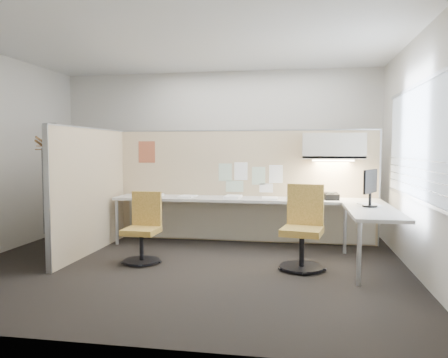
% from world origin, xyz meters
% --- Properties ---
extents(floor, '(5.50, 4.50, 0.01)m').
position_xyz_m(floor, '(0.00, 0.00, -0.01)').
color(floor, black).
rests_on(floor, ground).
extents(ceiling, '(5.50, 4.50, 0.01)m').
position_xyz_m(ceiling, '(0.00, 0.00, 2.80)').
color(ceiling, white).
rests_on(ceiling, wall_back).
extents(wall_back, '(5.50, 0.02, 2.80)m').
position_xyz_m(wall_back, '(0.00, 2.25, 1.40)').
color(wall_back, beige).
rests_on(wall_back, ground).
extents(wall_front, '(5.50, 0.02, 2.80)m').
position_xyz_m(wall_front, '(0.00, -2.25, 1.40)').
color(wall_front, beige).
rests_on(wall_front, ground).
extents(wall_right, '(0.02, 4.50, 2.80)m').
position_xyz_m(wall_right, '(2.75, 0.00, 1.40)').
color(wall_right, beige).
rests_on(wall_right, ground).
extents(window_pane, '(0.01, 2.80, 1.30)m').
position_xyz_m(window_pane, '(2.73, 0.00, 1.55)').
color(window_pane, '#99A6B1').
rests_on(window_pane, wall_right).
extents(partition_back, '(4.10, 0.06, 1.75)m').
position_xyz_m(partition_back, '(0.55, 1.60, 0.88)').
color(partition_back, '#CFB68F').
rests_on(partition_back, floor).
extents(partition_left, '(0.06, 2.20, 1.75)m').
position_xyz_m(partition_left, '(-1.50, 0.50, 0.88)').
color(partition_left, '#CFB68F').
rests_on(partition_left, floor).
extents(desk, '(4.00, 2.07, 0.73)m').
position_xyz_m(desk, '(0.93, 1.13, 0.60)').
color(desk, beige).
rests_on(desk, floor).
extents(overhead_bin, '(0.90, 0.36, 0.38)m').
position_xyz_m(overhead_bin, '(1.90, 1.39, 1.51)').
color(overhead_bin, beige).
rests_on(overhead_bin, partition_back).
extents(task_light_strip, '(0.60, 0.06, 0.02)m').
position_xyz_m(task_light_strip, '(1.90, 1.39, 1.30)').
color(task_light_strip, '#FFEABF').
rests_on(task_light_strip, overhead_bin).
extents(pinned_papers, '(1.01, 0.00, 0.47)m').
position_xyz_m(pinned_papers, '(0.63, 1.57, 1.03)').
color(pinned_papers, '#8CBF8C').
rests_on(pinned_papers, partition_back).
extents(poster, '(0.28, 0.00, 0.35)m').
position_xyz_m(poster, '(-1.05, 1.57, 1.42)').
color(poster, '#EC521D').
rests_on(poster, partition_back).
extents(chair_left, '(0.47, 0.47, 0.90)m').
position_xyz_m(chair_left, '(-0.59, 0.11, 0.42)').
color(chair_left, black).
rests_on(chair_left, floor).
extents(chair_right, '(0.55, 0.57, 1.02)m').
position_xyz_m(chair_right, '(1.46, 0.15, 0.47)').
color(chair_right, black).
rests_on(chair_right, floor).
extents(monitor, '(0.23, 0.42, 0.48)m').
position_xyz_m(monitor, '(2.30, 0.52, 1.01)').
color(monitor, black).
rests_on(monitor, desk).
extents(phone, '(0.24, 0.23, 0.12)m').
position_xyz_m(phone, '(1.87, 1.23, 0.78)').
color(phone, black).
rests_on(phone, desk).
extents(stapler, '(0.15, 0.08, 0.05)m').
position_xyz_m(stapler, '(1.74, 1.41, 0.76)').
color(stapler, black).
rests_on(stapler, desk).
extents(tape_dispenser, '(0.11, 0.09, 0.06)m').
position_xyz_m(tape_dispenser, '(1.67, 1.31, 0.76)').
color(tape_dispenser, black).
rests_on(tape_dispenser, desk).
extents(coat_hook, '(0.18, 0.44, 1.32)m').
position_xyz_m(coat_hook, '(-1.58, -0.47, 1.42)').
color(coat_hook, silver).
rests_on(coat_hook, partition_left).
extents(paper_stack_0, '(0.25, 0.32, 0.03)m').
position_xyz_m(paper_stack_0, '(-0.84, 1.27, 0.75)').
color(paper_stack_0, white).
rests_on(paper_stack_0, desk).
extents(paper_stack_1, '(0.26, 0.32, 0.02)m').
position_xyz_m(paper_stack_1, '(-0.29, 1.27, 0.74)').
color(paper_stack_1, white).
rests_on(paper_stack_1, desk).
extents(paper_stack_2, '(0.25, 0.31, 0.04)m').
position_xyz_m(paper_stack_2, '(0.43, 1.22, 0.75)').
color(paper_stack_2, white).
rests_on(paper_stack_2, desk).
extents(paper_stack_3, '(0.25, 0.31, 0.02)m').
position_xyz_m(paper_stack_3, '(0.98, 1.25, 0.74)').
color(paper_stack_3, white).
rests_on(paper_stack_3, desk).
extents(paper_stack_4, '(0.30, 0.35, 0.03)m').
position_xyz_m(paper_stack_4, '(1.37, 1.17, 0.74)').
color(paper_stack_4, white).
rests_on(paper_stack_4, desk).
extents(paper_stack_5, '(0.29, 0.34, 0.02)m').
position_xyz_m(paper_stack_5, '(2.32, 0.67, 0.74)').
color(paper_stack_5, white).
rests_on(paper_stack_5, desk).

